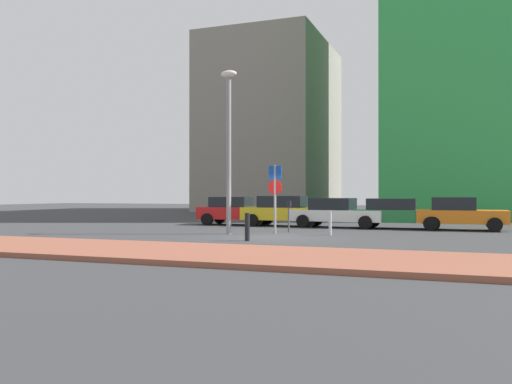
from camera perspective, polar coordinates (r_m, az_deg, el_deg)
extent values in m
plane|color=#38383A|center=(20.70, 1.52, -4.82)|extent=(120.00, 120.00, 0.00)
cube|color=#93513D|center=(14.67, -6.93, -6.45)|extent=(40.00, 4.20, 0.14)
cube|color=red|center=(28.88, -1.95, -2.24)|extent=(4.19, 2.02, 0.64)
cube|color=black|center=(28.98, -2.61, -1.06)|extent=(2.11, 1.77, 0.54)
cylinder|color=black|center=(29.32, 1.23, -2.84)|extent=(0.65, 0.25, 0.64)
cylinder|color=black|center=(27.58, 0.13, -3.00)|extent=(0.65, 0.25, 0.64)
cylinder|color=black|center=(30.24, -3.86, -2.75)|extent=(0.65, 0.25, 0.64)
cylinder|color=black|center=(28.55, -5.22, -2.91)|extent=(0.65, 0.25, 0.64)
cube|color=gold|center=(27.88, 3.10, -2.31)|extent=(4.39, 1.83, 0.65)
cube|color=black|center=(27.90, 2.84, -1.03)|extent=(2.33, 1.65, 0.59)
cylinder|color=black|center=(28.36, 6.48, -2.92)|extent=(0.64, 0.23, 0.64)
cylinder|color=black|center=(26.66, 5.63, -3.10)|extent=(0.64, 0.23, 0.64)
cylinder|color=black|center=(29.18, 0.79, -2.85)|extent=(0.64, 0.23, 0.64)
cylinder|color=black|center=(27.52, -0.39, -3.01)|extent=(0.64, 0.23, 0.64)
cube|color=white|center=(26.95, 8.73, -2.48)|extent=(4.67, 2.04, 0.55)
cube|color=black|center=(27.01, 8.15, -1.26)|extent=(2.17, 1.73, 0.59)
cylinder|color=black|center=(27.41, 12.35, -3.01)|extent=(0.65, 0.27, 0.64)
cylinder|color=black|center=(25.74, 11.53, -3.20)|extent=(0.65, 0.27, 0.64)
cylinder|color=black|center=(28.24, 6.19, -2.94)|extent=(0.65, 0.27, 0.64)
cylinder|color=black|center=(26.62, 5.01, -3.10)|extent=(0.65, 0.27, 0.64)
cube|color=#237238|center=(26.56, 15.08, -2.46)|extent=(4.44, 1.92, 0.59)
cube|color=black|center=(26.57, 14.22, -1.24)|extent=(2.31, 1.71, 0.53)
cylinder|color=black|center=(27.41, 18.32, -3.01)|extent=(0.65, 0.24, 0.64)
cylinder|color=black|center=(25.63, 18.29, -3.21)|extent=(0.65, 0.24, 0.64)
cylinder|color=black|center=(27.60, 12.11, -3.00)|extent=(0.65, 0.24, 0.64)
cylinder|color=black|center=(25.83, 11.65, -3.19)|extent=(0.65, 0.24, 0.64)
cube|color=orange|center=(26.35, 21.05, -2.46)|extent=(3.93, 1.76, 0.61)
cube|color=black|center=(26.33, 20.30, -1.16)|extent=(1.91, 1.60, 0.58)
cylinder|color=black|center=(27.24, 23.85, -3.02)|extent=(0.64, 0.23, 0.64)
cylinder|color=black|center=(25.53, 24.02, -3.21)|extent=(0.64, 0.23, 0.64)
cylinder|color=black|center=(27.26, 18.26, -3.03)|extent=(0.64, 0.23, 0.64)
cylinder|color=black|center=(25.55, 18.05, -3.22)|extent=(0.64, 0.23, 0.64)
cylinder|color=gray|center=(22.25, 2.04, -0.80)|extent=(0.10, 0.10, 2.87)
cube|color=#1447B7|center=(22.26, 2.04, 2.11)|extent=(0.55, 0.07, 0.55)
cylinder|color=red|center=(22.25, 2.04, 0.50)|extent=(0.60, 0.06, 0.60)
cylinder|color=#4C4C51|center=(23.54, 3.50, -2.94)|extent=(0.08, 0.08, 1.08)
cube|color=black|center=(23.52, 3.50, -1.29)|extent=(0.18, 0.14, 0.28)
cylinder|color=gray|center=(22.29, -2.91, 3.86)|extent=(0.20, 0.20, 6.49)
ellipsoid|color=silver|center=(22.79, -2.91, 12.41)|extent=(0.70, 0.36, 0.30)
cylinder|color=#B7B7BC|center=(21.89, 7.89, -3.30)|extent=(0.12, 0.12, 0.97)
cylinder|color=black|center=(19.04, -0.93, -3.73)|extent=(0.18, 0.18, 0.99)
cube|color=green|center=(47.92, 24.03, 16.81)|extent=(15.55, 17.63, 31.35)
cube|color=gray|center=(54.03, 1.76, 6.84)|extent=(10.89, 14.81, 16.58)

